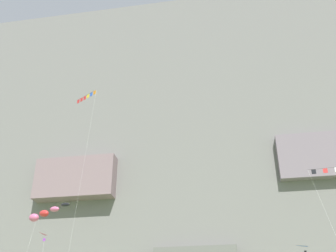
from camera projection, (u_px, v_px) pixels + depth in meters
name	position (u px, v px, depth m)	size (l,w,h in m)	color
cliff_face	(201.00, 172.00, 89.75)	(180.00, 31.90, 72.41)	slate
kite_windsock_high_right	(43.00, 214.00, 50.91)	(6.60, 5.47, 17.83)	pink
kite_banner_low_right	(85.00, 107.00, 57.62)	(3.67, 4.86, 34.05)	black
kite_delta_mid_right	(47.00, 243.00, 50.74)	(1.90, 3.38, 14.49)	pink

